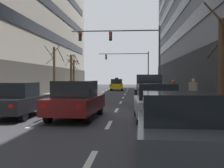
{
  "coord_description": "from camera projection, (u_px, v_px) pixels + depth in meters",
  "views": [
    {
      "loc": [
        2.5,
        -14.1,
        1.9
      ],
      "look_at": [
        0.05,
        17.2,
        1.15
      ],
      "focal_mm": 44.8,
      "sensor_mm": 36.0,
      "label": 1
    }
  ],
  "objects": [
    {
      "name": "lane_stripe_l2_s6",
      "position": [
        123.0,
        98.0,
        26.13
      ],
      "size": [
        0.16,
        2.0,
        0.01
      ],
      "primitive_type": "cube",
      "color": "silver",
      "rests_on": "ground"
    },
    {
      "name": "car_driving_2",
      "position": [
        76.0,
        100.0,
        12.85
      ],
      "size": [
        2.17,
        4.74,
        1.74
      ],
      "color": "black",
      "rests_on": "ground"
    },
    {
      "name": "sidewalk_right",
      "position": [
        202.0,
        114.0,
        13.83
      ],
      "size": [
        2.7,
        80.0,
        0.14
      ],
      "primitive_type": "cube",
      "color": "gray",
      "rests_on": "ground"
    },
    {
      "name": "lane_stripe_l1_s9",
      "position": [
        107.0,
        90.0,
        41.32
      ],
      "size": [
        0.16,
        2.0,
        0.01
      ],
      "primitive_type": "cube",
      "color": "silver",
      "rests_on": "ground"
    },
    {
      "name": "street_tree_2",
      "position": [
        54.0,
        69.0,
        28.4
      ],
      "size": [
        1.87,
        1.68,
        5.03
      ],
      "color": "#4C3823",
      "rests_on": "sidewalk_left"
    },
    {
      "name": "lane_stripe_l2_s8",
      "position": [
        126.0,
        92.0,
        36.1
      ],
      "size": [
        0.16,
        2.0,
        0.01
      ],
      "primitive_type": "cube",
      "color": "silver",
      "rests_on": "ground"
    },
    {
      "name": "street_tree_0",
      "position": [
        71.0,
        72.0,
        36.13
      ],
      "size": [
        1.68,
        1.66,
        4.69
      ],
      "color": "#4C3823",
      "rests_on": "sidewalk_left"
    },
    {
      "name": "pedestrian_1",
      "position": [
        193.0,
        90.0,
        16.89
      ],
      "size": [
        0.52,
        0.26,
        1.7
      ],
      "color": "#383D59",
      "rests_on": "sidewalk_right"
    },
    {
      "name": "car_parked_2",
      "position": [
        149.0,
        91.0,
        18.34
      ],
      "size": [
        1.87,
        4.32,
        2.08
      ],
      "color": "black",
      "rests_on": "ground"
    },
    {
      "name": "lane_stripe_l2_s7",
      "position": [
        125.0,
        94.0,
        31.12
      ],
      "size": [
        0.16,
        2.0,
        0.01
      ],
      "primitive_type": "cube",
      "color": "silver",
      "rests_on": "ground"
    },
    {
      "name": "lane_stripe_l2_s2",
      "position": [
        89.0,
        163.0,
        6.2
      ],
      "size": [
        0.16,
        2.0,
        0.01
      ],
      "primitive_type": "cube",
      "color": "silver",
      "rests_on": "ground"
    },
    {
      "name": "lane_stripe_l2_s5",
      "position": [
        121.0,
        102.0,
        21.15
      ],
      "size": [
        0.16,
        2.0,
        0.01
      ],
      "primitive_type": "cube",
      "color": "silver",
      "rests_on": "ground"
    },
    {
      "name": "lane_stripe_l2_s10",
      "position": [
        128.0,
        89.0,
        46.07
      ],
      "size": [
        0.16,
        2.0,
        0.01
      ],
      "primitive_type": "cube",
      "color": "silver",
      "rests_on": "ground"
    },
    {
      "name": "lane_stripe_l1_s3",
      "position": [
        36.0,
        124.0,
        11.42
      ],
      "size": [
        0.16,
        2.0,
        0.01
      ],
      "primitive_type": "cube",
      "color": "silver",
      "rests_on": "ground"
    },
    {
      "name": "ground_plane",
      "position": [
        85.0,
        114.0,
        14.29
      ],
      "size": [
        120.0,
        120.0,
        0.0
      ],
      "primitive_type": "plane",
      "color": "#38383D"
    },
    {
      "name": "car_parked_1",
      "position": [
        156.0,
        102.0,
        12.34
      ],
      "size": [
        1.94,
        4.39,
        1.63
      ],
      "color": "black",
      "rests_on": "ground"
    },
    {
      "name": "lane_stripe_l1_s5",
      "position": [
        81.0,
        102.0,
        21.39
      ],
      "size": [
        0.16,
        2.0,
        0.01
      ],
      "primitive_type": "cube",
      "color": "silver",
      "rests_on": "ground"
    },
    {
      "name": "taxi_driving_1",
      "position": [
        117.0,
        85.0,
        41.18
      ],
      "size": [
        1.99,
        4.5,
        1.85
      ],
      "color": "black",
      "rests_on": "ground"
    },
    {
      "name": "lane_stripe_l1_s10",
      "position": [
        110.0,
        89.0,
        46.3
      ],
      "size": [
        0.16,
        2.0,
        0.01
      ],
      "primitive_type": "cube",
      "color": "silver",
      "rests_on": "ground"
    },
    {
      "name": "street_tree_3",
      "position": [
        74.0,
        74.0,
        37.67
      ],
      "size": [
        1.69,
        1.26,
        4.82
      ],
      "color": "#4C3823",
      "rests_on": "sidewalk_left"
    },
    {
      "name": "lane_stripe_l1_s7",
      "position": [
        98.0,
        94.0,
        31.35
      ],
      "size": [
        0.16,
        2.0,
        0.01
      ],
      "primitive_type": "cube",
      "color": "silver",
      "rests_on": "ground"
    },
    {
      "name": "lane_stripe_l2_s4",
      "position": [
        117.0,
        110.0,
        16.17
      ],
      "size": [
        0.16,
        2.0,
        0.01
      ],
      "primitive_type": "cube",
      "color": "silver",
      "rests_on": "ground"
    },
    {
      "name": "car_driving_0",
      "position": [
        18.0,
        100.0,
        13.29
      ],
      "size": [
        1.86,
        4.42,
        1.65
      ],
      "color": "black",
      "rests_on": "ground"
    },
    {
      "name": "traffic_signal_1",
      "position": [
        133.0,
        62.0,
        47.21
      ],
      "size": [
        8.49,
        0.34,
        6.11
      ],
      "color": "#4C4C51",
      "rests_on": "sidewalk_right"
    },
    {
      "name": "lane_stripe_l2_s9",
      "position": [
        127.0,
        90.0,
        41.08
      ],
      "size": [
        0.16,
        2.0,
        0.01
      ],
      "primitive_type": "cube",
      "color": "silver",
      "rests_on": "ground"
    },
    {
      "name": "traffic_signal_0",
      "position": [
        129.0,
        46.0,
        26.7
      ],
      "size": [
        8.56,
        0.35,
        6.67
      ],
      "color": "#4C4C51",
      "rests_on": "sidewalk_right"
    },
    {
      "name": "lane_stripe_l1_s4",
      "position": [
        65.0,
        110.0,
        16.4
      ],
      "size": [
        0.16,
        2.0,
        0.01
      ],
      "primitive_type": "cube",
      "color": "silver",
      "rests_on": "ground"
    },
    {
      "name": "lane_stripe_l1_s6",
      "position": [
        91.0,
        97.0,
        26.37
      ],
      "size": [
        0.16,
        2.0,
        0.01
      ],
      "primitive_type": "cube",
      "color": "silver",
      "rests_on": "ground"
    },
    {
      "name": "lane_stripe_l2_s3",
      "position": [
        109.0,
        125.0,
        11.18
      ],
      "size": [
        0.16,
        2.0,
        0.01
      ],
      "primitive_type": "cube",
      "color": "silver",
      "rests_on": "ground"
    },
    {
      "name": "pedestrian_0",
      "position": [
        173.0,
        87.0,
        24.53
      ],
      "size": [
        0.39,
        0.41,
        1.54
      ],
      "color": "black",
      "rests_on": "sidewalk_right"
    },
    {
      "name": "street_tree_1",
      "position": [
        223.0,
        68.0,
        9.88
      ],
      "size": [
        1.67,
        1.7,
        4.43
      ],
      "color": "#4C3823",
      "rests_on": "sidewalk_right"
    },
    {
      "name": "car_parked_0",
      "position": [
        177.0,
        127.0,
        6.34
      ],
      "size": [
        1.83,
        4.19,
        1.56
      ],
      "color": "black",
      "rests_on": "ground"
    },
    {
      "name": "lane_stripe_l1_s8",
      "position": [
        103.0,
        92.0,
        36.34
      ],
      "size": [
        0.16,
        2.0,
        0.01
      ],
      "primitive_type": "cube",
      "color": "silver",
      "rests_on": "ground"
    }
  ]
}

